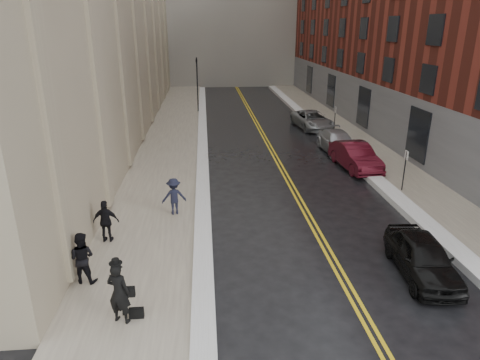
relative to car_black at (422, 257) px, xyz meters
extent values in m
plane|color=black|center=(-5.20, -0.60, -0.69)|extent=(160.00, 160.00, 0.00)
cube|color=gray|center=(-9.70, 15.40, -0.61)|extent=(4.00, 64.00, 0.15)
cube|color=gray|center=(3.80, 15.40, -0.61)|extent=(3.00, 64.00, 0.15)
cube|color=gold|center=(-2.82, 15.40, -0.68)|extent=(0.12, 64.00, 0.01)
cube|color=gold|center=(-2.58, 15.40, -0.68)|extent=(0.12, 64.00, 0.01)
cube|color=white|center=(-7.40, 15.40, -0.56)|extent=(0.70, 60.80, 0.26)
cube|color=white|center=(1.95, 15.40, -0.54)|extent=(0.85, 60.80, 0.30)
cube|color=maroon|center=(12.30, 22.40, 8.31)|extent=(14.00, 50.00, 18.00)
cylinder|color=black|center=(-7.80, 29.40, 1.91)|extent=(0.12, 0.12, 5.20)
imported|color=black|center=(-7.80, 29.40, 3.91)|extent=(0.18, 0.15, 0.90)
cylinder|color=black|center=(2.70, 7.40, 0.41)|extent=(0.06, 0.06, 2.20)
cube|color=white|center=(2.70, 7.40, 1.31)|extent=(0.02, 0.35, 0.45)
cylinder|color=black|center=(2.70, 19.40, 0.41)|extent=(0.06, 0.06, 2.20)
cube|color=white|center=(2.70, 19.40, 1.31)|extent=(0.02, 0.35, 0.45)
imported|color=black|center=(0.00, 0.00, 0.00)|extent=(1.95, 4.15, 1.37)
imported|color=#4F0E1A|center=(1.60, 11.42, 0.08)|extent=(2.03, 4.76, 1.52)
imported|color=#A4A6AC|center=(1.60, 14.88, 0.01)|extent=(2.06, 4.85, 1.39)
imported|color=gray|center=(1.60, 21.96, 0.02)|extent=(3.00, 5.35, 1.41)
imported|color=black|center=(-9.70, -1.82, 0.40)|extent=(0.80, 0.66, 1.87)
imported|color=black|center=(-11.26, 0.32, 0.34)|extent=(0.96, 0.81, 1.74)
imported|color=black|center=(-8.64, 5.45, 0.29)|extent=(1.16, 0.79, 1.65)
imported|color=black|center=(-11.07, 3.08, 0.31)|extent=(1.01, 0.48, 1.68)
camera|label=1|loc=(-7.20, -12.10, 7.37)|focal=32.00mm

